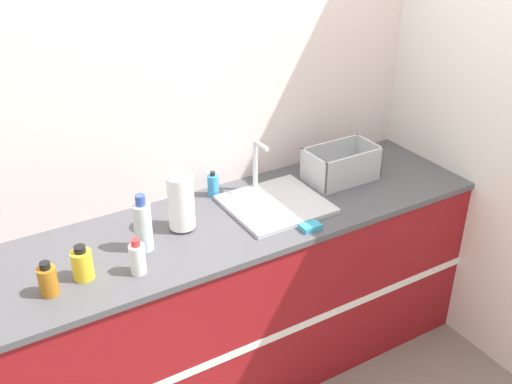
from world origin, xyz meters
The scene contains 12 objects.
wall_back centered at (0.00, 0.67, 1.30)m, with size 4.78×0.06×2.60m.
wall_right centered at (1.22, 0.32, 1.30)m, with size 0.06×2.64×2.60m.
counter_cabinet centered at (0.00, 0.32, 0.46)m, with size 2.40×0.67×0.92m.
sink centered at (0.20, 0.32, 0.94)m, with size 0.44×0.42×0.27m.
paper_towel_roll centered at (-0.26, 0.36, 1.05)m, with size 0.12×0.12×0.26m.
dish_rack centered at (0.64, 0.38, 0.99)m, with size 0.36×0.21×0.17m.
bottle_white_spray centered at (-0.54, 0.15, 0.99)m, with size 0.06×0.06×0.15m.
bottle_clear centered at (-0.46, 0.29, 1.03)m, with size 0.07×0.07×0.25m.
bottle_yellow centered at (-0.74, 0.22, 0.98)m, with size 0.08×0.08×0.14m.
bottle_amber centered at (-0.87, 0.19, 0.98)m, with size 0.07×0.07×0.14m.
soap_dispenser centered at (0.00, 0.56, 0.98)m, with size 0.05×0.05×0.13m.
sponge centered at (0.23, 0.06, 0.93)m, with size 0.09×0.06×0.02m.
Camera 1 is at (-1.13, -1.74, 2.32)m, focal length 42.00 mm.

